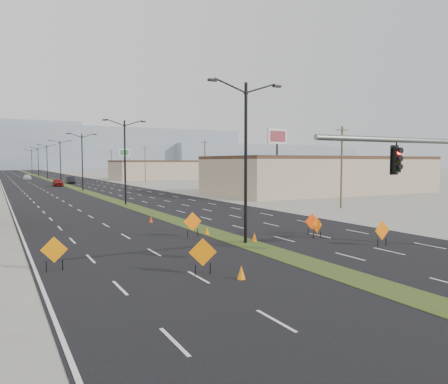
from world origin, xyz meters
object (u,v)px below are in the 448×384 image
streetlight_6 (32,161)px  construction_sign_1 (203,253)px  construction_sign_0 (54,251)px  pole_sign_east_far (124,155)px  streetlight_2 (82,160)px  streetlight_3 (60,160)px  streetlight_1 (125,159)px  cone_3 (151,219)px  streetlight_0 (246,157)px  cone_2 (254,237)px  streetlight_4 (47,161)px  construction_sign_3 (312,222)px  construction_sign_5 (382,231)px  construction_sign_4 (317,226)px  construction_sign_2 (193,222)px  pole_sign_east_near (277,142)px  car_mid (71,180)px  cone_1 (207,231)px  cone_0 (241,273)px  car_far (27,177)px  streetlight_5 (38,161)px  car_left (58,182)px

streetlight_6 → construction_sign_1: bearing=-91.9°
construction_sign_0 → pole_sign_east_far: pole_sign_east_far is taller
streetlight_2 → streetlight_3: size_ratio=1.00×
streetlight_1 → cone_3: 17.06m
streetlight_0 → cone_3: 13.15m
streetlight_1 → streetlight_2: same height
streetlight_6 → cone_2: (0.79, -167.81, -5.12)m
streetlight_4 → streetlight_3: bearing=-90.0°
streetlight_4 → construction_sign_3: 111.64m
streetlight_0 → construction_sign_5: (6.84, -4.71, -4.48)m
construction_sign_4 → construction_sign_2: bearing=131.7°
pole_sign_east_near → construction_sign_3: bearing=-122.1°
construction_sign_0 → construction_sign_4: size_ratio=1.16×
car_mid → cone_2: 83.49m
cone_2 → construction_sign_3: bearing=4.7°
streetlight_1 → cone_1: (-0.76, -23.99, -5.13)m
car_mid → streetlight_3: bearing=175.6°
streetlight_1 → cone_0: 35.80m
construction_sign_0 → cone_3: 16.54m
construction_sign_5 → pole_sign_east_far: bearing=83.4°
car_mid → car_far: 26.90m
streetlight_6 → construction_sign_4: streetlight_6 is taller
construction_sign_1 → construction_sign_0: bearing=164.6°
streetlight_2 → streetlight_5: (0.00, 84.00, 0.00)m
construction_sign_0 → cone_3: bearing=72.5°
construction_sign_2 → construction_sign_4: construction_sign_2 is taller
streetlight_4 → pole_sign_east_near: 87.92m
construction_sign_2 → construction_sign_5: bearing=-41.6°
streetlight_1 → construction_sign_0: bearing=-111.1°
construction_sign_4 → cone_0: (-9.66, -6.49, -0.51)m
car_left → construction_sign_0: 75.77m
construction_sign_3 → streetlight_5: bearing=98.6°
cone_0 → cone_3: (2.23, 19.04, -0.05)m
streetlight_2 → cone_1: (-0.76, -51.99, -5.13)m
streetlight_1 → construction_sign_1: bearing=-99.5°
streetlight_6 → cone_0: streetlight_6 is taller
car_far → cone_1: (4.78, -105.44, -0.45)m
car_left → construction_sign_3: 73.19m
construction_sign_5 → cone_1: construction_sign_5 is taller
streetlight_3 → car_mid: (2.12, -0.33, -4.60)m
construction_sign_5 → cone_3: size_ratio=3.00×
cone_1 → streetlight_1: bearing=88.2°
streetlight_1 → cone_2: size_ratio=16.68×
streetlight_3 → car_left: bearing=-100.7°
streetlight_2 → pole_sign_east_far: size_ratio=1.20×
streetlight_2 → construction_sign_0: bearing=-101.3°
streetlight_5 → streetlight_6: (0.00, 28.00, 0.00)m
car_left → pole_sign_east_near: 52.53m
cone_1 → streetlight_0: bearing=-79.3°
construction_sign_0 → construction_sign_2: size_ratio=0.95×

